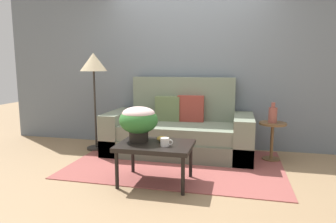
{
  "coord_description": "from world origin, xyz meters",
  "views": [
    {
      "loc": [
        0.78,
        -3.65,
        1.31
      ],
      "look_at": [
        -0.09,
        0.04,
        0.73
      ],
      "focal_mm": 32.23,
      "sensor_mm": 36.0,
      "label": 1
    }
  ],
  "objects_px": {
    "potted_plant": "(139,120)",
    "snack_bowl": "(162,139)",
    "floor_lamp": "(94,68)",
    "couch": "(179,132)",
    "side_table": "(272,134)",
    "coffee_table": "(155,148)",
    "coffee_mug": "(165,142)",
    "table_vase": "(273,114)"
  },
  "relations": [
    {
      "from": "potted_plant",
      "to": "snack_bowl",
      "type": "height_order",
      "value": "potted_plant"
    },
    {
      "from": "coffee_table",
      "to": "potted_plant",
      "type": "bearing_deg",
      "value": 160.85
    },
    {
      "from": "floor_lamp",
      "to": "coffee_mug",
      "type": "height_order",
      "value": "floor_lamp"
    },
    {
      "from": "floor_lamp",
      "to": "potted_plant",
      "type": "height_order",
      "value": "floor_lamp"
    },
    {
      "from": "coffee_table",
      "to": "potted_plant",
      "type": "relative_size",
      "value": 1.85
    },
    {
      "from": "couch",
      "to": "snack_bowl",
      "type": "height_order",
      "value": "couch"
    },
    {
      "from": "side_table",
      "to": "snack_bowl",
      "type": "xyz_separation_m",
      "value": [
        -1.3,
        -1.07,
        0.12
      ]
    },
    {
      "from": "side_table",
      "to": "snack_bowl",
      "type": "distance_m",
      "value": 1.69
    },
    {
      "from": "table_vase",
      "to": "potted_plant",
      "type": "bearing_deg",
      "value": -145.19
    },
    {
      "from": "snack_bowl",
      "to": "coffee_table",
      "type": "bearing_deg",
      "value": -115.69
    },
    {
      "from": "couch",
      "to": "snack_bowl",
      "type": "distance_m",
      "value": 1.13
    },
    {
      "from": "coffee_table",
      "to": "floor_lamp",
      "type": "bearing_deg",
      "value": 138.71
    },
    {
      "from": "potted_plant",
      "to": "table_vase",
      "type": "distance_m",
      "value": 1.9
    },
    {
      "from": "couch",
      "to": "snack_bowl",
      "type": "xyz_separation_m",
      "value": [
        0.02,
        -1.12,
        0.16
      ]
    },
    {
      "from": "snack_bowl",
      "to": "table_vase",
      "type": "distance_m",
      "value": 1.68
    },
    {
      "from": "coffee_table",
      "to": "potted_plant",
      "type": "xyz_separation_m",
      "value": [
        -0.22,
        0.08,
        0.29
      ]
    },
    {
      "from": "side_table",
      "to": "coffee_mug",
      "type": "distance_m",
      "value": 1.75
    },
    {
      "from": "floor_lamp",
      "to": "couch",
      "type": "bearing_deg",
      "value": 3.73
    },
    {
      "from": "potted_plant",
      "to": "table_vase",
      "type": "bearing_deg",
      "value": 34.81
    },
    {
      "from": "couch",
      "to": "snack_bowl",
      "type": "bearing_deg",
      "value": -89.01
    },
    {
      "from": "potted_plant",
      "to": "coffee_mug",
      "type": "xyz_separation_m",
      "value": [
        0.35,
        -0.15,
        -0.2
      ]
    },
    {
      "from": "floor_lamp",
      "to": "snack_bowl",
      "type": "relative_size",
      "value": 12.73
    },
    {
      "from": "coffee_table",
      "to": "coffee_mug",
      "type": "xyz_separation_m",
      "value": [
        0.13,
        -0.08,
        0.09
      ]
    },
    {
      "from": "potted_plant",
      "to": "snack_bowl",
      "type": "distance_m",
      "value": 0.34
    },
    {
      "from": "side_table",
      "to": "potted_plant",
      "type": "xyz_separation_m",
      "value": [
        -1.57,
        -1.1,
        0.33
      ]
    },
    {
      "from": "couch",
      "to": "side_table",
      "type": "xyz_separation_m",
      "value": [
        1.32,
        -0.04,
        0.04
      ]
    },
    {
      "from": "couch",
      "to": "coffee_table",
      "type": "bearing_deg",
      "value": -91.31
    },
    {
      "from": "coffee_table",
      "to": "snack_bowl",
      "type": "bearing_deg",
      "value": 64.31
    },
    {
      "from": "coffee_mug",
      "to": "couch",
      "type": "bearing_deg",
      "value": 94.5
    },
    {
      "from": "coffee_mug",
      "to": "table_vase",
      "type": "xyz_separation_m",
      "value": [
        1.21,
        1.23,
        0.15
      ]
    },
    {
      "from": "floor_lamp",
      "to": "table_vase",
      "type": "relative_size",
      "value": 5.34
    },
    {
      "from": "coffee_mug",
      "to": "table_vase",
      "type": "distance_m",
      "value": 1.74
    },
    {
      "from": "couch",
      "to": "side_table",
      "type": "distance_m",
      "value": 1.32
    },
    {
      "from": "coffee_table",
      "to": "coffee_mug",
      "type": "bearing_deg",
      "value": -30.26
    },
    {
      "from": "couch",
      "to": "coffee_table",
      "type": "distance_m",
      "value": 1.22
    },
    {
      "from": "couch",
      "to": "floor_lamp",
      "type": "height_order",
      "value": "floor_lamp"
    },
    {
      "from": "potted_plant",
      "to": "table_vase",
      "type": "xyz_separation_m",
      "value": [
        1.56,
        1.08,
        -0.05
      ]
    },
    {
      "from": "couch",
      "to": "snack_bowl",
      "type": "relative_size",
      "value": 18.15
    },
    {
      "from": "couch",
      "to": "table_vase",
      "type": "distance_m",
      "value": 1.35
    },
    {
      "from": "table_vase",
      "to": "side_table",
      "type": "bearing_deg",
      "value": 57.93
    },
    {
      "from": "couch",
      "to": "side_table",
      "type": "relative_size",
      "value": 4.0
    },
    {
      "from": "table_vase",
      "to": "coffee_table",
      "type": "bearing_deg",
      "value": -139.18
    }
  ]
}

